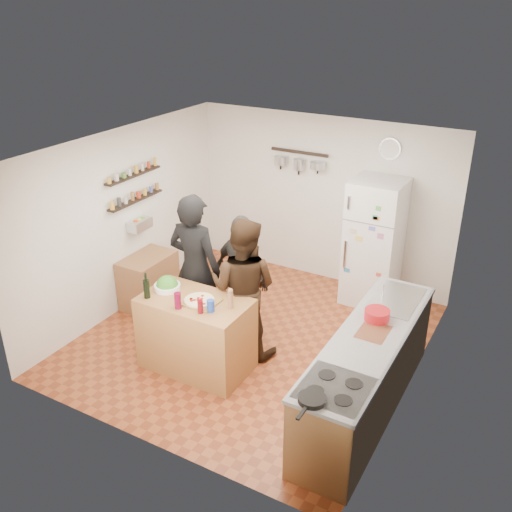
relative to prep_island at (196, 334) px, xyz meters
The scene contains 26 objects.
room_shell 1.47m from the prep_island, 76.57° to the left, with size 4.20×4.20×4.20m.
prep_island is the anchor object (origin of this frame).
pizza_board 0.47m from the prep_island, 14.04° to the right, with size 0.42×0.34×0.02m, color olive.
pizza 0.49m from the prep_island, 14.04° to the right, with size 0.34×0.34×0.02m, color beige.
salad_bowl 0.64m from the prep_island, behind, with size 0.31×0.31×0.06m, color white.
wine_bottle 0.79m from the prep_island, 156.25° to the right, with size 0.07×0.07×0.22m, color black.
wine_glass_near 0.60m from the prep_island, 101.77° to the right, with size 0.08×0.08×0.19m, color #5B0723.
wine_glass_far 0.61m from the prep_island, 42.27° to the right, with size 0.06×0.06×0.15m, color #5E0810.
pepper_mill 0.71m from the prep_island, ahead, with size 0.06×0.06×0.19m, color #8F5E3C.
salt_canister 0.62m from the prep_island, 21.80° to the right, with size 0.08×0.08×0.14m, color #1B3895.
person_left 0.85m from the prep_island, 124.12° to the left, with size 0.71×0.46×1.94m, color black.
person_center 0.77m from the prep_island, 61.79° to the left, with size 0.85×0.66×1.75m, color black.
person_back 1.03m from the prep_island, 87.35° to the left, with size 0.94×0.39×1.60m, color #2B2926.
counter_run 2.00m from the prep_island, ahead, with size 0.63×2.63×0.90m, color #9E7042.
stove_top 2.15m from the prep_island, 19.16° to the right, with size 0.60×0.62×0.02m, color white.
skillet 2.17m from the prep_island, 26.92° to the right, with size 0.24×0.24×0.05m, color black.
sink 2.32m from the prep_island, 29.20° to the left, with size 0.50×0.80×0.03m, color silver.
cutting_board 2.07m from the prep_island, ahead, with size 0.30×0.40×0.02m, color brown.
red_bowl 2.09m from the prep_island, 17.02° to the left, with size 0.27×0.27×0.11m, color #AE131B.
fridge 2.88m from the prep_island, 64.23° to the left, with size 0.70×0.68×1.80m, color white.
wall_clock 3.57m from the prep_island, 66.84° to the left, with size 0.30×0.30×0.03m, color silver.
spice_shelf_lower 2.19m from the prep_island, 148.44° to the left, with size 0.12×1.00×0.03m, color black.
spice_shelf_upper 2.38m from the prep_island, 148.44° to the left, with size 0.12×1.00×0.03m, color black.
produce_basket 2.03m from the prep_island, 147.97° to the left, with size 0.18×0.35×0.14m, color silver.
side_table 1.72m from the prep_island, 148.04° to the left, with size 0.50×0.80×0.73m, color #986840.
pot_rack 3.18m from the prep_island, 91.30° to the left, with size 0.90×0.04×0.04m, color black.
Camera 1 is at (3.08, -5.36, 4.11)m, focal length 40.00 mm.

